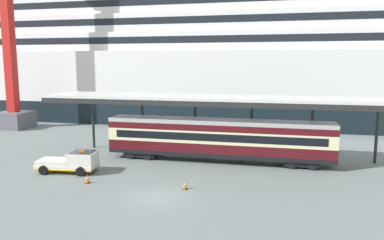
% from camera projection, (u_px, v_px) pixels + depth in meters
% --- Properties ---
extents(ground_plane, '(400.00, 400.00, 0.00)m').
position_uv_depth(ground_plane, '(156.00, 198.00, 27.17)').
color(ground_plane, slate).
extents(cruise_ship, '(135.56, 29.96, 41.43)m').
position_uv_depth(cruise_ship, '(197.00, 39.00, 69.02)').
color(cruise_ship, black).
rests_on(cruise_ship, ground).
extents(platform_canopy, '(35.28, 5.39, 6.30)m').
position_uv_depth(platform_canopy, '(220.00, 100.00, 36.78)').
color(platform_canopy, silver).
rests_on(platform_canopy, ground).
extents(train_carriage, '(21.66, 2.81, 4.11)m').
position_uv_depth(train_carriage, '(218.00, 138.00, 36.88)').
color(train_carriage, black).
rests_on(train_carriage, ground).
extents(service_truck, '(5.38, 2.67, 2.02)m').
position_uv_depth(service_truck, '(72.00, 161.00, 33.33)').
color(service_truck, silver).
rests_on(service_truck, ground).
extents(traffic_cone_near, '(0.36, 0.36, 0.71)m').
position_uv_depth(traffic_cone_near, '(185.00, 185.00, 28.99)').
color(traffic_cone_near, black).
rests_on(traffic_cone_near, ground).
extents(traffic_cone_mid, '(0.36, 0.36, 0.75)m').
position_uv_depth(traffic_cone_mid, '(88.00, 179.00, 30.46)').
color(traffic_cone_mid, black).
rests_on(traffic_cone_mid, ground).
extents(dockside_crane, '(14.93, 4.40, 51.01)m').
position_uv_depth(dockside_crane, '(12.00, 21.00, 53.75)').
color(dockside_crane, '#595960').
rests_on(dockside_crane, ground).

